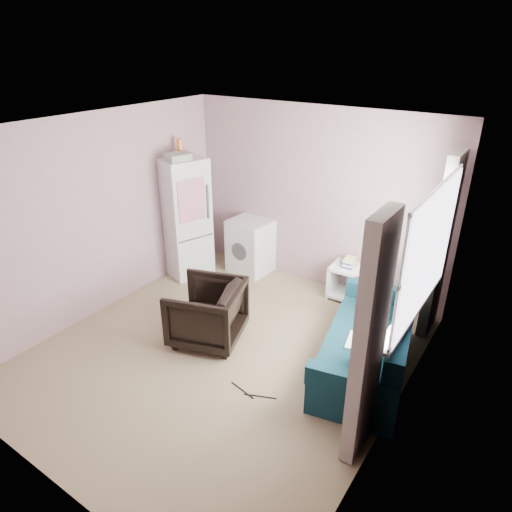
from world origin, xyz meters
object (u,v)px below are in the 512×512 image
at_px(sofa, 372,347).
at_px(washing_machine, 251,244).
at_px(side_table, 347,279).
at_px(armchair, 207,310).
at_px(fridge, 184,217).

bearing_deg(sofa, washing_machine, 141.19).
bearing_deg(sofa, side_table, 111.76).
height_order(armchair, side_table, armchair).
xyz_separation_m(fridge, side_table, (2.34, 0.64, -0.61)).
xyz_separation_m(armchair, side_table, (0.96, 1.82, -0.12)).
relative_size(fridge, side_table, 3.36).
bearing_deg(sofa, armchair, -175.16).
bearing_deg(armchair, sofa, 87.99).
height_order(washing_machine, sofa, sofa).
xyz_separation_m(side_table, sofa, (0.85, -1.29, 0.02)).
distance_m(armchair, fridge, 1.88).
bearing_deg(armchair, washing_machine, 179.96).
xyz_separation_m(armchair, washing_machine, (-0.59, 1.77, 0.03)).
distance_m(fridge, side_table, 2.50).
distance_m(armchair, washing_machine, 1.86).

